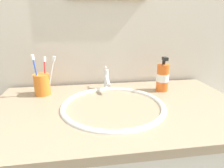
# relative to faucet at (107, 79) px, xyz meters

# --- Properties ---
(tiled_wall_back) EXTENTS (2.29, 0.04, 2.40)m
(tiled_wall_back) POSITION_rel_faucet_xyz_m (0.02, 0.14, 0.30)
(tiled_wall_back) COLOR beige
(tiled_wall_back) RESTS_ON ground
(sink_basin) EXTENTS (0.45, 0.45, 0.11)m
(sink_basin) POSITION_rel_faucet_xyz_m (0.00, -0.21, -0.09)
(sink_basin) COLOR white
(sink_basin) RESTS_ON vanity_counter
(faucet) EXTENTS (0.02, 0.14, 0.12)m
(faucet) POSITION_rel_faucet_xyz_m (0.00, 0.00, 0.00)
(faucet) COLOR silver
(faucet) RESTS_ON sink_basin
(toothbrush_cup) EXTENTS (0.08, 0.08, 0.10)m
(toothbrush_cup) POSITION_rel_faucet_xyz_m (-0.32, -0.02, -0.00)
(toothbrush_cup) COLOR orange
(toothbrush_cup) RESTS_ON vanity_counter
(toothbrush_red) EXTENTS (0.02, 0.03, 0.18)m
(toothbrush_red) POSITION_rel_faucet_xyz_m (-0.30, -0.01, 0.05)
(toothbrush_red) COLOR red
(toothbrush_red) RESTS_ON toothbrush_cup
(toothbrush_blue) EXTENTS (0.02, 0.03, 0.20)m
(toothbrush_blue) POSITION_rel_faucet_xyz_m (-0.34, -0.04, 0.06)
(toothbrush_blue) COLOR blue
(toothbrush_blue) RESTS_ON toothbrush_cup
(toothbrush_white) EXTENTS (0.06, 0.02, 0.19)m
(toothbrush_white) POSITION_rel_faucet_xyz_m (-0.27, -0.03, 0.05)
(toothbrush_white) COLOR white
(toothbrush_white) RESTS_ON toothbrush_cup
(soap_dispenser) EXTENTS (0.06, 0.06, 0.18)m
(soap_dispenser) POSITION_rel_faucet_xyz_m (0.28, -0.06, 0.02)
(soap_dispenser) COLOR orange
(soap_dispenser) RESTS_ON vanity_counter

